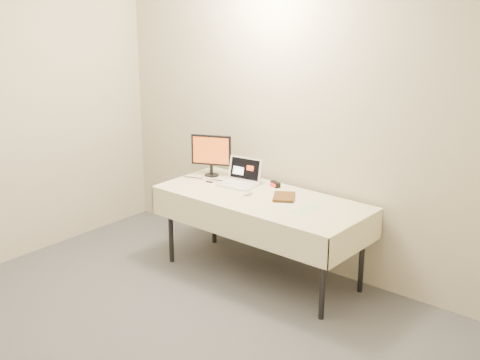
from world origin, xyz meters
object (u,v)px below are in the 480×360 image
Objects in this scene: book at (274,184)px; laptop at (241,178)px; table at (262,204)px; monitor at (211,152)px.

laptop is at bearing 134.62° from book.
laptop is at bearing 157.64° from table.
monitor is (-0.37, 0.02, 0.17)m from laptop.
laptop is at bearing -28.40° from monitor.
table is at bearing -31.27° from laptop.
book is at bearing 25.30° from table.
monitor reaches higher than book.
monitor is at bearing 167.04° from table.
book is at bearing -34.18° from monitor.
table is 4.78× the size of monitor.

